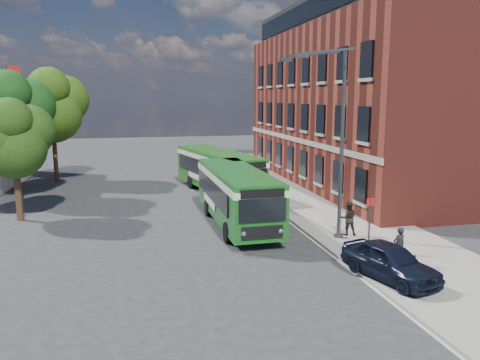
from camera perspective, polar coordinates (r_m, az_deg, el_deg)
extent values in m
plane|color=#2A2A2D|center=(23.62, -1.81, -6.76)|extent=(120.00, 120.00, 0.00)
cube|color=gray|center=(32.95, 7.47, -1.86)|extent=(6.00, 48.00, 0.15)
cube|color=beige|center=(32.05, 2.34, -2.25)|extent=(0.12, 48.00, 0.01)
cube|color=maroon|center=(38.81, 15.41, 8.48)|extent=(12.00, 26.00, 12.00)
cube|color=#B5AC99|center=(36.48, 6.82, 4.91)|extent=(0.12, 26.00, 0.35)
cube|color=black|center=(39.30, 15.92, 18.87)|extent=(10.80, 24.80, 2.20)
cube|color=black|center=(37.08, 8.09, 19.70)|extent=(0.08, 24.00, 1.40)
cylinder|color=#393B3E|center=(36.19, -26.09, 5.35)|extent=(0.10, 0.10, 9.00)
cube|color=#B21714|center=(36.06, -25.89, 11.89)|extent=(0.90, 0.02, 0.60)
cylinder|color=#393B3E|center=(23.31, 11.90, -6.82)|extent=(0.44, 0.44, 0.30)
cylinder|color=#393B3E|center=(22.46, 12.31, 3.86)|extent=(0.18, 0.18, 9.00)
cube|color=#393B3E|center=(21.37, 10.35, 15.18)|extent=(2.58, 0.46, 0.37)
cube|color=#393B3E|center=(22.47, 9.11, 14.95)|extent=(2.58, 0.46, 0.37)
cube|color=#393B3E|center=(20.45, 7.59, 14.79)|extent=(0.55, 0.22, 0.16)
cube|color=#393B3E|center=(22.48, 5.60, 14.39)|extent=(0.55, 0.22, 0.16)
cylinder|color=#393B3E|center=(21.30, 15.48, -5.51)|extent=(0.08, 0.08, 2.50)
cube|color=red|center=(21.04, 15.62, -2.63)|extent=(0.35, 0.04, 0.35)
cube|color=#175C1C|center=(25.26, -0.48, -1.49)|extent=(2.67, 9.92, 2.45)
cube|color=#175C1C|center=(25.55, -0.48, -4.29)|extent=(2.71, 9.96, 0.14)
cube|color=black|center=(25.27, -3.46, -1.22)|extent=(0.22, 8.07, 1.10)
cube|color=black|center=(25.84, 2.13, -0.95)|extent=(0.22, 8.07, 1.10)
cube|color=#F6F1CA|center=(25.11, -0.48, 0.35)|extent=(2.73, 9.98, 0.32)
cube|color=#175C1C|center=(25.05, -0.48, 1.17)|extent=(2.57, 9.81, 0.12)
cube|color=black|center=(20.54, 2.76, -3.71)|extent=(2.15, 0.12, 1.05)
cube|color=black|center=(20.37, 2.79, -1.67)|extent=(2.00, 0.11, 0.38)
cube|color=black|center=(20.80, 2.75, -6.39)|extent=(1.90, 0.11, 0.55)
sphere|color=silver|center=(20.59, 0.45, -6.55)|extent=(0.26, 0.26, 0.26)
sphere|color=silver|center=(21.07, 4.96, -6.20)|extent=(0.26, 0.26, 0.26)
cube|color=black|center=(30.00, -2.70, 0.78)|extent=(2.00, 0.11, 0.90)
cube|color=white|center=(26.09, -3.75, -2.54)|extent=(0.09, 3.20, 0.45)
cylinder|color=black|center=(22.35, -1.52, -6.41)|extent=(0.30, 1.00, 1.00)
cylinder|color=black|center=(22.94, 4.23, -5.99)|extent=(0.30, 1.00, 1.00)
cylinder|color=black|center=(27.35, -3.91, -3.35)|extent=(0.30, 1.00, 1.00)
cylinder|color=black|center=(27.84, 0.84, -3.09)|extent=(0.30, 1.00, 1.00)
cube|color=#206217|center=(33.58, -2.71, 1.39)|extent=(4.78, 10.80, 2.45)
cube|color=#206217|center=(33.80, -2.69, -0.75)|extent=(4.83, 10.84, 0.14)
cube|color=black|center=(33.36, -4.93, 1.52)|extent=(2.02, 8.50, 1.10)
cube|color=black|center=(34.35, -0.94, 1.81)|extent=(2.02, 8.50, 1.10)
cube|color=#F7EFCB|center=(33.47, -2.72, 2.79)|extent=(4.85, 10.87, 0.32)
cube|color=#206217|center=(33.42, -2.72, 3.40)|extent=(4.66, 10.68, 0.12)
cube|color=black|center=(28.84, 1.43, 0.31)|extent=(2.11, 0.56, 1.05)
cube|color=black|center=(28.71, 1.44, 1.78)|extent=(1.97, 0.52, 0.38)
cube|color=black|center=(29.01, 1.43, -1.64)|extent=(1.87, 0.50, 0.55)
sphere|color=silver|center=(28.66, -0.10, -1.78)|extent=(0.26, 0.26, 0.26)
sphere|color=silver|center=(29.42, 2.88, -1.48)|extent=(0.26, 0.26, 0.26)
cube|color=black|center=(38.42, -5.82, 2.79)|extent=(1.97, 0.52, 0.90)
cube|color=white|center=(34.13, -5.35, 0.43)|extent=(0.75, 3.13, 0.45)
cylinder|color=black|center=(30.24, -2.15, -2.03)|extent=(0.50, 1.04, 1.00)
cylinder|color=black|center=(31.23, 1.79, -1.64)|extent=(0.50, 1.04, 1.00)
cylinder|color=black|center=(35.62, -5.98, -0.23)|extent=(0.50, 1.04, 1.00)
cylinder|color=black|center=(36.47, -2.52, 0.06)|extent=(0.50, 1.04, 1.00)
imported|color=black|center=(18.49, 17.80, -9.38)|extent=(2.68, 4.32, 1.37)
imported|color=black|center=(20.09, 18.81, -7.61)|extent=(0.62, 0.45, 1.55)
imported|color=black|center=(23.54, 13.06, -4.57)|extent=(0.96, 0.83, 1.69)
cylinder|color=#392514|center=(28.88, -25.39, -1.64)|extent=(0.36, 0.36, 2.92)
sphere|color=#214010|center=(28.50, -25.79, 3.60)|extent=(3.46, 3.46, 3.46)
sphere|color=#214010|center=(28.81, -24.40, 5.49)|extent=(2.92, 2.92, 2.92)
sphere|color=#214010|center=(27.75, -26.33, 6.58)|extent=(2.39, 2.39, 2.39)
cylinder|color=#392514|center=(34.63, -25.53, 0.77)|extent=(0.36, 0.36, 3.66)
sphere|color=#153D13|center=(34.31, -25.95, 6.27)|extent=(4.33, 4.33, 4.33)
sphere|color=#153D13|center=(34.75, -24.50, 8.20)|extent=(3.66, 3.66, 3.66)
sphere|color=#153D13|center=(33.46, -26.52, 9.44)|extent=(3.00, 3.00, 3.00)
cylinder|color=#392514|center=(40.84, -21.57, 2.50)|extent=(0.36, 0.36, 3.91)
sphere|color=#2B4A11|center=(40.56, -21.90, 7.47)|extent=(4.62, 4.62, 4.62)
sphere|color=#2B4A11|center=(41.12, -20.62, 9.19)|extent=(3.91, 3.91, 3.91)
sphere|color=#2B4A11|center=(40.06, -23.24, 8.38)|extent=(3.55, 3.55, 3.55)
sphere|color=#2B4A11|center=(39.67, -22.29, 10.36)|extent=(3.20, 3.20, 3.20)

